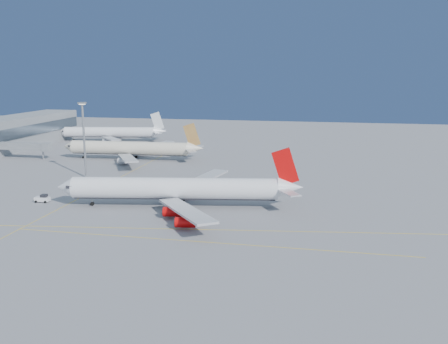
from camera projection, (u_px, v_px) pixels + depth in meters
ground at (200, 222)px, 122.53m from camera, size 500.00×500.00×0.00m
terminal at (0, 136)px, 225.31m from camera, size 18.40×110.00×15.00m
jet_bridge at (27, 146)px, 208.99m from camera, size 23.60×3.60×6.90m
taxiway_lines at (152, 211)px, 131.52m from camera, size 118.86×140.00×0.02m
airliner_virgin at (180, 189)px, 135.13m from camera, size 67.11×59.68×16.60m
airliner_etihad at (132, 148)px, 206.47m from camera, size 60.56×55.92×15.81m
airliner_third at (112, 132)px, 260.71m from camera, size 57.60×52.51×15.50m
pushback_tug at (43, 198)px, 140.68m from camera, size 4.12×2.67×2.25m
light_mast at (84, 134)px, 170.20m from camera, size 2.25×2.25×25.97m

